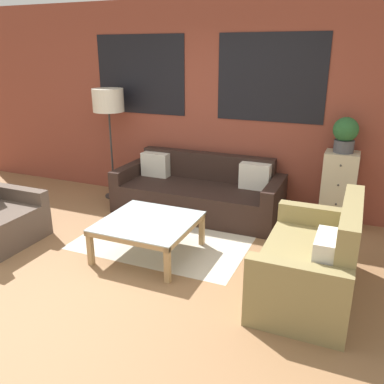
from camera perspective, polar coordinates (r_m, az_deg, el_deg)
ground_plane at (r=4.19m, az=-11.39°, el=-11.77°), size 16.00×16.00×0.00m
wall_back_brick at (r=5.81m, az=1.44°, el=12.07°), size 8.40×0.09×2.80m
rug at (r=5.06m, az=-2.73°, el=-5.69°), size 1.98×1.78×0.00m
couch_dark at (r=5.57m, az=0.93°, el=-0.22°), size 2.25×0.88×0.78m
settee_vintage at (r=3.88m, az=16.58°, el=-9.62°), size 0.80×1.43×0.92m
coffee_table at (r=4.43m, az=-6.14°, el=-4.63°), size 0.97×0.97×0.40m
floor_lamp at (r=6.08m, az=-11.67°, el=12.08°), size 0.45×0.45×1.62m
drawer_cabinet at (r=5.37m, az=19.83°, el=0.21°), size 0.40×0.36×0.97m
potted_plant at (r=5.20m, az=20.72°, el=7.66°), size 0.30×0.30×0.42m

